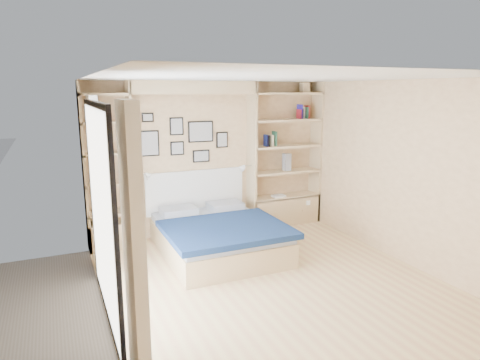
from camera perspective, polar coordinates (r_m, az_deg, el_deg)
name	(u,v)px	position (r m, az deg, el deg)	size (l,w,h in m)	color
ground	(272,283)	(5.51, 4.29, -13.49)	(4.50, 4.50, 0.00)	#E0C382
room_shell	(202,178)	(6.36, -5.13, 0.21)	(4.50, 4.50, 4.50)	#D9B483
bed	(217,235)	(6.35, -3.02, -7.34)	(1.67, 2.05, 1.07)	tan
photo_gallery	(183,138)	(6.92, -7.62, 5.53)	(1.48, 0.02, 0.82)	black
reading_lamps	(197,171)	(6.82, -5.75, 1.21)	(1.92, 0.12, 0.15)	silver
shelf_decor	(274,130)	(7.36, 4.60, 6.67)	(3.53, 0.23, 2.03)	#A51E1E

